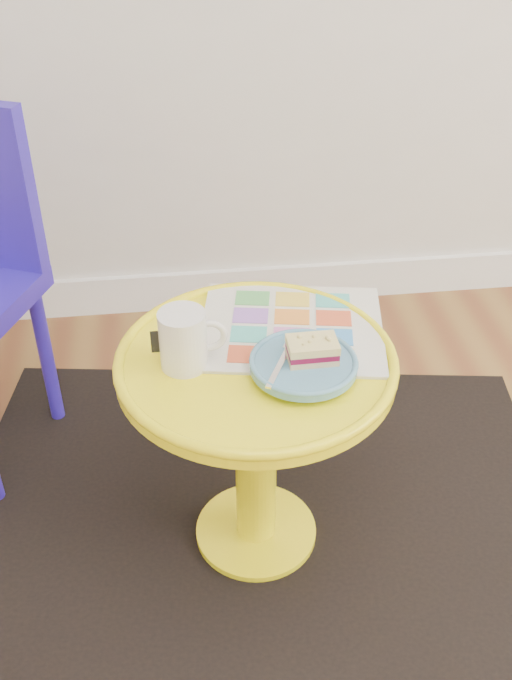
{
  "coord_description": "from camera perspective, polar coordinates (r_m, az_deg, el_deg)",
  "views": [
    {
      "loc": [
        -0.63,
        0.03,
        1.28
      ],
      "look_at": [
        -0.5,
        1.09,
        0.51
      ],
      "focal_mm": 40.0,
      "sensor_mm": 36.0,
      "label": 1
    }
  ],
  "objects": [
    {
      "name": "fork",
      "position": [
        1.29,
        2.01,
        -1.56
      ],
      "size": [
        0.08,
        0.14,
        0.0
      ],
      "rotation": [
        0.0,
        0.0,
        -0.45
      ],
      "color": "silver",
      "rests_on": "plate"
    },
    {
      "name": "rug",
      "position": [
        1.66,
        0.0,
        -14.36
      ],
      "size": [
        1.45,
        1.28,
        0.01
      ],
      "primitive_type": "cube",
      "rotation": [
        0.0,
        0.0,
        -0.15
      ],
      "color": "black",
      "rests_on": "ground"
    },
    {
      "name": "mug",
      "position": [
        1.29,
        -5.42,
        0.14
      ],
      "size": [
        0.12,
        0.08,
        0.11
      ],
      "rotation": [
        0.0,
        0.0,
        -0.01
      ],
      "color": "silver",
      "rests_on": "side_table"
    },
    {
      "name": "newspaper",
      "position": [
        1.41,
        2.7,
        0.94
      ],
      "size": [
        0.38,
        0.34,
        0.01
      ],
      "primitive_type": "cube",
      "rotation": [
        0.0,
        0.0,
        -0.18
      ],
      "color": "silver",
      "rests_on": "side_table"
    },
    {
      "name": "plate",
      "position": [
        1.29,
        3.6,
        -1.87
      ],
      "size": [
        0.18,
        0.18,
        0.02
      ],
      "color": "#538CAF",
      "rests_on": "newspaper"
    },
    {
      "name": "cake_slice",
      "position": [
        1.28,
        4.26,
        -0.74
      ],
      "size": [
        0.09,
        0.06,
        0.04
      ],
      "rotation": [
        0.0,
        0.0,
        0.02
      ],
      "color": "#D3BC8C",
      "rests_on": "plate"
    },
    {
      "name": "room_walls",
      "position": [
        1.6,
        -18.12,
        -16.58
      ],
      "size": [
        4.0,
        4.0,
        4.0
      ],
      "color": "silver",
      "rests_on": "ground"
    },
    {
      "name": "side_table",
      "position": [
        1.42,
        0.0,
        -5.66
      ],
      "size": [
        0.5,
        0.5,
        0.47
      ],
      "color": "yellow",
      "rests_on": "ground"
    }
  ]
}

